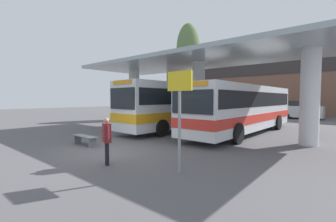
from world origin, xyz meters
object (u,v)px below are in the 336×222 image
waiting_bench_near_pillar (85,138)px  poplar_tree_behind_left (188,50)px  transit_bus_center_bay (244,107)px  info_sign_platform (180,101)px  transit_bus_left_bay (181,104)px  parked_car_street (302,110)px  pedestrian_waiting (107,136)px

waiting_bench_near_pillar → poplar_tree_behind_left: 18.96m
transit_bus_center_bay → waiting_bench_near_pillar: bearing=63.9°
waiting_bench_near_pillar → info_sign_platform: size_ratio=0.55×
transit_bus_left_bay → parked_car_street: bearing=-106.5°
waiting_bench_near_pillar → info_sign_platform: info_sign_platform is taller
pedestrian_waiting → parked_car_street: size_ratio=0.38×
poplar_tree_behind_left → parked_car_street: size_ratio=2.63×
transit_bus_left_bay → poplar_tree_behind_left: (-5.52, 8.88, 6.20)m
transit_bus_left_bay → pedestrian_waiting: (3.45, -8.87, -0.88)m
transit_bus_center_bay → parked_car_street: 14.58m
info_sign_platform → transit_bus_center_bay: bearing=99.6°
waiting_bench_near_pillar → parked_car_street: 24.04m
parked_car_street → waiting_bench_near_pillar: bearing=-101.4°
info_sign_platform → poplar_tree_behind_left: size_ratio=0.28×
info_sign_platform → waiting_bench_near_pillar: bearing=177.0°
transit_bus_left_bay → parked_car_street: 16.68m
transit_bus_left_bay → poplar_tree_behind_left: poplar_tree_behind_left is taller
transit_bus_left_bay → pedestrian_waiting: bearing=113.5°
poplar_tree_behind_left → pedestrian_waiting: bearing=-63.2°
transit_bus_left_bay → parked_car_street: size_ratio=2.52×
transit_bus_left_bay → waiting_bench_near_pillar: 7.76m
transit_bus_center_bay → waiting_bench_near_pillar: transit_bus_center_bay is taller
pedestrian_waiting → transit_bus_left_bay: bearing=136.3°
info_sign_platform → parked_car_street: 23.74m
transit_bus_center_bay → waiting_bench_near_pillar: (-4.56, -8.85, -1.41)m
transit_bus_left_bay → waiting_bench_near_pillar: bearing=90.5°
poplar_tree_behind_left → parked_car_street: (10.85, 6.90, -7.07)m
pedestrian_waiting → poplar_tree_behind_left: (-8.97, 17.76, 7.08)m
info_sign_platform → parked_car_street: info_sign_platform is taller
info_sign_platform → pedestrian_waiting: 2.88m
info_sign_platform → pedestrian_waiting: (-2.43, -0.95, -1.23)m
waiting_bench_near_pillar → pedestrian_waiting: (3.69, -1.27, 0.65)m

